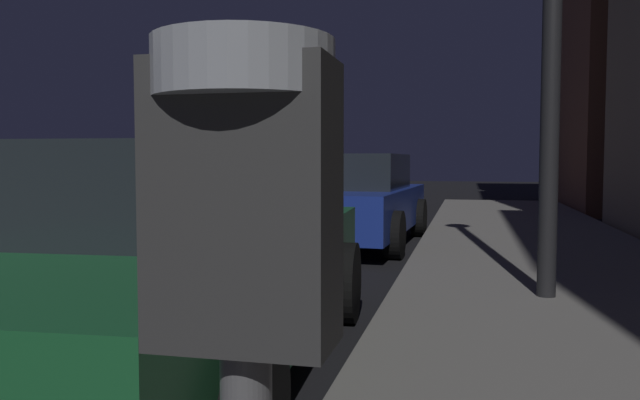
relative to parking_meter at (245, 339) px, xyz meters
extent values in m
cube|color=#333333|center=(0.00, 0.00, 0.14)|extent=(0.19, 0.11, 0.30)
cylinder|color=#999EA5|center=(0.00, 0.00, 0.28)|extent=(0.19, 0.19, 0.06)
cube|color=black|center=(-0.06, 0.00, 0.18)|extent=(0.01, 0.08, 0.11)
cube|color=#19592D|center=(-1.61, 2.96, -0.57)|extent=(2.09, 4.59, 0.64)
cube|color=#1E2328|center=(-1.61, 2.98, 0.01)|extent=(1.73, 2.13, 0.56)
cylinder|color=black|center=(-2.61, 4.30, -0.81)|extent=(0.26, 0.67, 0.66)
cylinder|color=black|center=(-0.76, 4.40, -0.81)|extent=(0.26, 0.67, 0.66)
cube|color=navy|center=(-1.61, 9.21, -0.57)|extent=(2.05, 4.38, 0.64)
cube|color=#1E2328|center=(-1.60, 9.24, 0.01)|extent=(1.72, 2.08, 0.56)
cylinder|color=black|center=(-2.48, 10.58, -0.81)|extent=(0.25, 0.67, 0.66)
cylinder|color=black|center=(-0.61, 10.50, -0.81)|extent=(0.25, 0.67, 0.66)
cylinder|color=black|center=(-2.60, 7.92, -0.81)|extent=(0.25, 0.67, 0.66)
cylinder|color=black|center=(-0.73, 7.83, -0.81)|extent=(0.25, 0.67, 0.66)
camera|label=1|loc=(0.23, -0.63, 0.19)|focal=35.48mm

